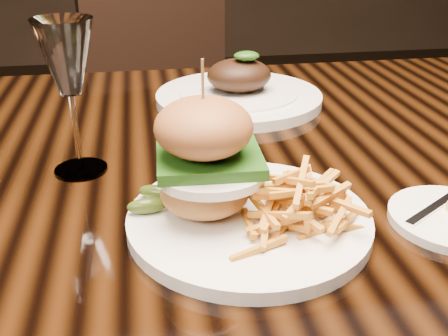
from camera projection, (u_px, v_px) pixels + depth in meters
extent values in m
cube|color=black|center=(207.00, 166.00, 0.74)|extent=(1.60, 0.90, 0.04)
cylinder|color=white|center=(249.00, 220.00, 0.56)|extent=(0.26, 0.26, 0.01)
ellipsoid|color=olive|center=(205.00, 192.00, 0.55)|extent=(0.10, 0.10, 0.04)
ellipsoid|color=silver|center=(213.00, 177.00, 0.53)|extent=(0.11, 0.09, 0.01)
ellipsoid|color=#FF9E0D|center=(232.00, 177.00, 0.52)|extent=(0.02, 0.02, 0.01)
cube|color=#295E17|center=(204.00, 160.00, 0.54)|extent=(0.11, 0.10, 0.01)
ellipsoid|color=brown|center=(204.00, 127.00, 0.52)|extent=(0.10, 0.10, 0.06)
cylinder|color=#9C7649|center=(203.00, 99.00, 0.51)|extent=(0.00, 0.00, 0.08)
ellipsoid|color=#2D3D10|center=(147.00, 206.00, 0.55)|extent=(0.04, 0.02, 0.02)
ellipsoid|color=#2D3D10|center=(157.00, 192.00, 0.58)|extent=(0.04, 0.03, 0.02)
cube|color=white|center=(437.00, 206.00, 0.58)|extent=(0.10, 0.07, 0.00)
cube|color=white|center=(220.00, 163.00, 0.66)|extent=(0.10, 0.10, 0.04)
cylinder|color=white|center=(81.00, 169.00, 0.68)|extent=(0.07, 0.07, 0.00)
cylinder|color=white|center=(76.00, 132.00, 0.66)|extent=(0.01, 0.01, 0.10)
cone|color=white|center=(66.00, 57.00, 0.62)|extent=(0.07, 0.07, 0.09)
cylinder|color=white|center=(239.00, 98.00, 0.92)|extent=(0.29, 0.29, 0.02)
cylinder|color=white|center=(239.00, 97.00, 0.92)|extent=(0.21, 0.21, 0.02)
ellipsoid|color=black|center=(239.00, 75.00, 0.91)|extent=(0.11, 0.09, 0.06)
ellipsoid|color=#295E17|center=(247.00, 56.00, 0.88)|extent=(0.04, 0.03, 0.02)
cube|color=black|center=(183.00, 135.00, 1.58)|extent=(0.57, 0.57, 0.06)
cube|color=black|center=(155.00, 39.00, 1.64)|extent=(0.46, 0.18, 0.50)
cylinder|color=black|center=(147.00, 246.00, 1.45)|extent=(0.04, 0.04, 0.45)
cylinder|color=black|center=(266.00, 215.00, 1.60)|extent=(0.04, 0.04, 0.45)
cylinder|color=black|center=(112.00, 187.00, 1.76)|extent=(0.04, 0.04, 0.45)
cylinder|color=black|center=(214.00, 166.00, 1.90)|extent=(0.04, 0.04, 0.45)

